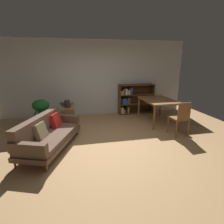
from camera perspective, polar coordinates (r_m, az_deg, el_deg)
ground_plane at (r=4.59m, az=-0.55°, el=-9.76°), size 8.16×8.16×0.00m
back_wall_panel at (r=6.84m, az=-5.23°, el=10.40°), size 6.80×0.10×2.70m
fabric_couch at (r=4.48m, az=-19.41°, el=-6.28°), size 1.39×2.07×0.76m
media_console at (r=6.00m, az=-13.43°, el=-0.91°), size 0.40×1.01×0.60m
open_laptop at (r=6.06m, az=-13.92°, el=2.34°), size 0.44×0.38×0.07m
desk_speaker at (r=5.71m, az=-13.79°, el=2.49°), size 0.17×0.17×0.22m
potted_floor_plant at (r=5.96m, az=-21.28°, el=1.07°), size 0.56×0.51×0.85m
dining_table at (r=6.11m, az=14.23°, el=3.17°), size 0.93×1.38×0.77m
dining_chair_near at (r=5.21m, az=20.63°, el=-1.41°), size 0.44×0.46×0.94m
bookshelf at (r=7.08m, az=6.52°, el=4.03°), size 1.36×0.33×1.12m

